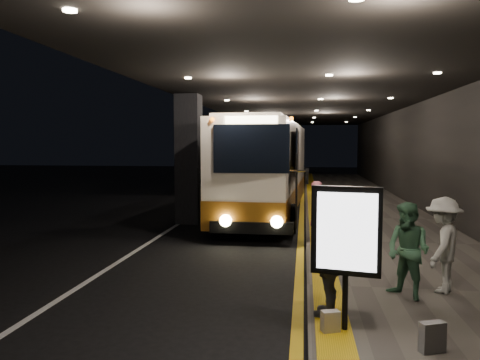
# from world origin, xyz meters

# --- Properties ---
(ground) EXTENTS (90.00, 90.00, 0.00)m
(ground) POSITION_xyz_m (0.00, 0.00, 0.00)
(ground) COLOR black
(lane_line_white) EXTENTS (0.12, 50.00, 0.01)m
(lane_line_white) POSITION_xyz_m (-1.80, 5.00, 0.01)
(lane_line_white) COLOR silver
(lane_line_white) RESTS_ON ground
(kerb_stripe_yellow) EXTENTS (0.18, 50.00, 0.01)m
(kerb_stripe_yellow) POSITION_xyz_m (2.35, 5.00, 0.01)
(kerb_stripe_yellow) COLOR gold
(kerb_stripe_yellow) RESTS_ON ground
(sidewalk) EXTENTS (4.50, 50.00, 0.15)m
(sidewalk) POSITION_xyz_m (4.75, 5.00, 0.07)
(sidewalk) COLOR #514C44
(sidewalk) RESTS_ON ground
(tactile_strip) EXTENTS (0.50, 50.00, 0.01)m
(tactile_strip) POSITION_xyz_m (2.85, 5.00, 0.16)
(tactile_strip) COLOR gold
(tactile_strip) RESTS_ON sidewalk
(terminal_wall) EXTENTS (0.10, 50.00, 6.00)m
(terminal_wall) POSITION_xyz_m (7.00, 5.00, 3.00)
(terminal_wall) COLOR black
(terminal_wall) RESTS_ON ground
(support_columns) EXTENTS (0.80, 24.80, 4.40)m
(support_columns) POSITION_xyz_m (-1.50, 4.00, 2.20)
(support_columns) COLOR black
(support_columns) RESTS_ON ground
(canopy) EXTENTS (9.00, 50.00, 0.40)m
(canopy) POSITION_xyz_m (2.50, 5.00, 4.60)
(canopy) COLOR black
(canopy) RESTS_ON support_columns
(coach_main) EXTENTS (2.76, 11.19, 3.46)m
(coach_main) POSITION_xyz_m (1.05, 6.00, 1.66)
(coach_main) COLOR beige
(coach_main) RESTS_ON ground
(coach_second) EXTENTS (2.59, 11.63, 3.64)m
(coach_second) POSITION_xyz_m (0.88, 19.56, 1.75)
(coach_second) COLOR beige
(coach_second) RESTS_ON ground
(passenger_boarding) EXTENTS (0.54, 0.67, 1.60)m
(passenger_boarding) POSITION_xyz_m (2.80, 0.72, 0.95)
(passenger_boarding) COLOR #D66473
(passenger_boarding) RESTS_ON sidewalk
(passenger_waiting_green) EXTENTS (0.88, 0.90, 1.60)m
(passenger_waiting_green) POSITION_xyz_m (4.15, -3.70, 0.95)
(passenger_waiting_green) COLOR #3E6F4D
(passenger_waiting_green) RESTS_ON sidewalk
(passenger_waiting_white) EXTENTS (0.95, 1.18, 1.66)m
(passenger_waiting_white) POSITION_xyz_m (4.82, -3.27, 0.98)
(passenger_waiting_white) COLOR beige
(passenger_waiting_white) RESTS_ON sidewalk
(passenger_waiting_grey) EXTENTS (0.70, 1.01, 1.56)m
(passenger_waiting_grey) POSITION_xyz_m (2.80, -4.69, 0.93)
(passenger_waiting_grey) COLOR #515156
(passenger_waiting_grey) RESTS_ON sidewalk
(bag_polka) EXTENTS (0.34, 0.24, 0.38)m
(bag_polka) POSITION_xyz_m (4.01, -5.78, 0.34)
(bag_polka) COLOR black
(bag_polka) RESTS_ON sidewalk
(bag_plain) EXTENTS (0.27, 0.21, 0.30)m
(bag_plain) POSITION_xyz_m (2.80, -5.33, 0.30)
(bag_plain) COLOR beige
(bag_plain) RESTS_ON sidewalk
(info_sign) EXTENTS (0.94, 0.29, 1.99)m
(info_sign) POSITION_xyz_m (3.00, -5.23, 1.50)
(info_sign) COLOR black
(info_sign) RESTS_ON sidewalk
(stanchion_post) EXTENTS (0.05, 0.05, 1.02)m
(stanchion_post) POSITION_xyz_m (3.04, -1.63, 0.66)
(stanchion_post) COLOR black
(stanchion_post) RESTS_ON sidewalk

